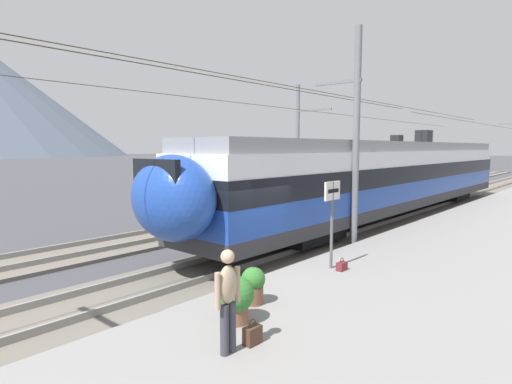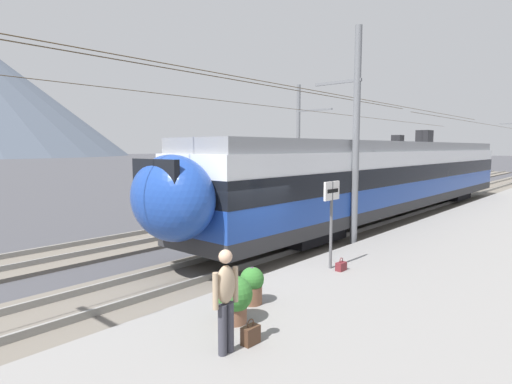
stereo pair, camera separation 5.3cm
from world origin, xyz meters
name	(u,v)px [view 1 (the left image)]	position (x,y,z in m)	size (l,w,h in m)	color
ground_plane	(248,276)	(0.00, 0.00, 0.00)	(400.00, 400.00, 0.00)	#424247
platform_slab	(394,310)	(0.00, -4.21, 0.15)	(120.00, 6.72, 0.30)	gray
track_near	(223,267)	(0.00, 1.01, 0.07)	(120.00, 3.00, 0.28)	#6B6359
track_far	(131,242)	(0.00, 5.91, 0.07)	(120.00, 3.00, 0.28)	#6B6359
train_near_platform	(389,175)	(11.36, 1.01, 2.23)	(27.78, 2.96, 4.27)	#2D2D30
train_far_track	(372,166)	(19.64, 5.91, 2.22)	(25.12, 2.88, 4.27)	#2D2D30
catenary_mast_mid	(353,135)	(5.00, -0.45, 4.02)	(42.13, 1.86, 7.72)	slate
catenary_mast_far_side	(300,141)	(13.70, 8.05, 3.98)	(42.13, 2.62, 7.55)	slate
platform_sign	(332,205)	(1.34, -1.84, 2.04)	(0.70, 0.08, 2.37)	#59595B
passenger_walking	(228,296)	(-3.86, -3.11, 1.25)	(0.53, 0.22, 1.69)	#383842
handbag_beside_passenger	(252,335)	(-3.37, -3.19, 0.46)	(0.32, 0.18, 0.44)	#472D1E
handbag_near_sign	(342,266)	(1.33, -2.18, 0.42)	(0.32, 0.18, 0.35)	maroon
potted_plant_platform_edge	(253,283)	(-2.00, -1.99, 0.74)	(0.51, 0.51, 0.78)	brown
potted_plant_by_shelter	(236,296)	(-2.93, -2.38, 0.81)	(0.69, 0.69, 0.89)	brown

